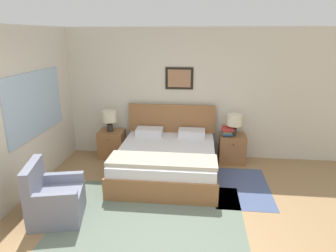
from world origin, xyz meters
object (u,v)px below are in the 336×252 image
at_px(armchair, 54,200).
at_px(table_lamp_near_window, 109,117).
at_px(nightstand_by_door, 232,148).
at_px(bed, 167,160).
at_px(nightstand_near_window, 112,144).
at_px(table_lamp_by_door, 234,121).

xyz_separation_m(armchair, table_lamp_near_window, (0.16, 2.19, 0.58)).
xyz_separation_m(nightstand_by_door, table_lamp_near_window, (-2.47, -0.03, 0.58)).
bearing_deg(armchair, table_lamp_near_window, 162.23).
height_order(nightstand_by_door, table_lamp_near_window, table_lamp_near_window).
xyz_separation_m(bed, nightstand_by_door, (1.23, 0.74, -0.01)).
xyz_separation_m(armchair, nightstand_by_door, (2.63, 2.22, 0.00)).
bearing_deg(nightstand_near_window, bed, -30.92).
bearing_deg(nightstand_near_window, table_lamp_near_window, -110.58).
relative_size(bed, nightstand_by_door, 3.40).
relative_size(bed, table_lamp_near_window, 4.51).
height_order(table_lamp_near_window, table_lamp_by_door, same).
relative_size(table_lamp_near_window, table_lamp_by_door, 1.00).
bearing_deg(armchair, nightstand_by_door, 116.58).
xyz_separation_m(bed, armchair, (-1.40, -1.49, -0.01)).
distance_m(bed, nightstand_by_door, 1.43).
xyz_separation_m(bed, table_lamp_by_door, (1.23, 0.71, 0.57)).
height_order(nightstand_near_window, table_lamp_near_window, table_lamp_near_window).
relative_size(bed, armchair, 2.30).
bearing_deg(nightstand_by_door, bed, -149.08).
height_order(armchair, table_lamp_near_window, table_lamp_near_window).
xyz_separation_m(bed, table_lamp_near_window, (-1.24, 0.71, 0.57)).
xyz_separation_m(table_lamp_near_window, table_lamp_by_door, (2.47, 0.00, 0.00)).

